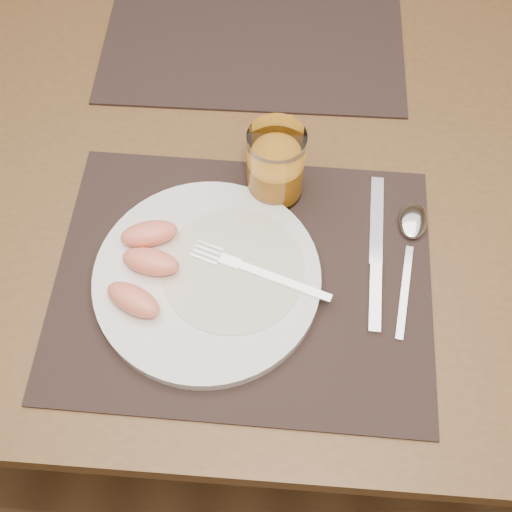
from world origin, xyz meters
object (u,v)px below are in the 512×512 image
object	(u,v)px
juice_glass	(276,168)
spoon	(412,230)
knife	(376,264)
table	(259,174)
fork	(249,268)
placemat_near	(243,279)
plate	(207,278)
placemat_far	(255,25)

from	to	relation	value
juice_glass	spoon	bearing A→B (deg)	-16.63
knife	juice_glass	bearing A→B (deg)	141.90
knife	juice_glass	size ratio (longest dim) A/B	2.05
table	fork	distance (m)	0.24
table	placemat_near	bearing A→B (deg)	-90.85
juice_glass	plate	bearing A→B (deg)	-117.48
placemat_near	knife	xyz separation A→B (m)	(0.16, 0.03, 0.00)
table	placemat_near	size ratio (longest dim) A/B	3.11
plate	knife	distance (m)	0.20
table	spoon	bearing A→B (deg)	-34.87
table	placemat_far	size ratio (longest dim) A/B	3.11
placemat_near	table	bearing A→B (deg)	89.15
placemat_far	fork	xyz separation A→B (m)	(0.03, -0.44, 0.02)
placemat_near	plate	size ratio (longest dim) A/B	1.67
placemat_near	placemat_far	xyz separation A→B (m)	(-0.02, 0.44, 0.00)
juice_glass	knife	bearing A→B (deg)	-38.10
table	plate	bearing A→B (deg)	-101.30
plate	fork	bearing A→B (deg)	13.33
table	plate	world-z (taller)	plate
placemat_far	knife	xyz separation A→B (m)	(0.18, -0.41, 0.00)
fork	juice_glass	world-z (taller)	juice_glass
plate	juice_glass	bearing A→B (deg)	62.52
knife	fork	bearing A→B (deg)	-170.32
table	plate	distance (m)	0.25
placemat_near	placemat_far	bearing A→B (deg)	92.45
placemat_far	plate	bearing A→B (deg)	-92.98
table	placemat_near	xyz separation A→B (m)	(-0.00, -0.22, 0.09)
table	fork	bearing A→B (deg)	-89.11
plate	fork	distance (m)	0.05
placemat_far	plate	distance (m)	0.45
placemat_far	spoon	world-z (taller)	spoon
plate	knife	xyz separation A→B (m)	(0.20, 0.04, -0.01)
placemat_far	plate	size ratio (longest dim) A/B	1.67
knife	plate	bearing A→B (deg)	-169.43
placemat_far	table	bearing A→B (deg)	-84.27
placemat_far	knife	world-z (taller)	knife
fork	juice_glass	xyz separation A→B (m)	(0.02, 0.13, 0.03)
knife	spoon	size ratio (longest dim) A/B	1.15
fork	plate	bearing A→B (deg)	-166.67
placemat_near	plate	xyz separation A→B (m)	(-0.04, -0.01, 0.01)
table	knife	world-z (taller)	knife
placemat_near	juice_glass	size ratio (longest dim) A/B	4.19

